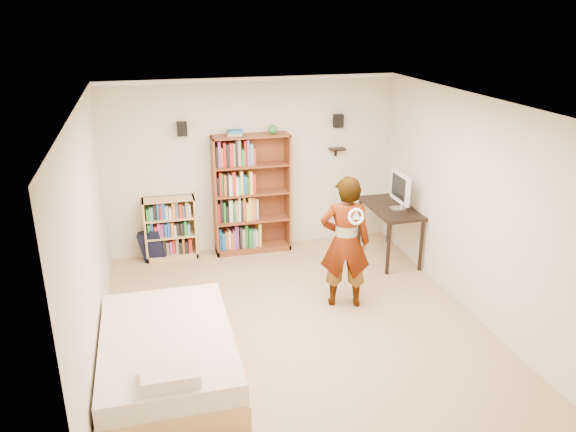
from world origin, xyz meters
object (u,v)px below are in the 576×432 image
object	(u,v)px
tall_bookshelf	(252,195)
computer_desk	(389,232)
daybed	(168,350)
person	(345,242)
low_bookshelf	(170,228)

from	to	relation	value
tall_bookshelf	computer_desk	bearing A→B (deg)	-21.49
daybed	person	size ratio (longest dim) A/B	1.20
daybed	person	bearing A→B (deg)	23.21
tall_bookshelf	daybed	xyz separation A→B (m)	(-1.49, -2.99, -0.63)
computer_desk	tall_bookshelf	bearing A→B (deg)	158.51
tall_bookshelf	computer_desk	xyz separation A→B (m)	(1.98, -0.78, -0.52)
computer_desk	daybed	distance (m)	4.12
computer_desk	daybed	xyz separation A→B (m)	(-3.47, -2.21, -0.10)
person	tall_bookshelf	bearing A→B (deg)	-51.63
low_bookshelf	person	world-z (taller)	person
person	computer_desk	bearing A→B (deg)	-117.29
low_bookshelf	person	xyz separation A→B (m)	(2.08, -2.03, 0.39)
low_bookshelf	computer_desk	distance (m)	3.35
computer_desk	person	size ratio (longest dim) A/B	0.70
low_bookshelf	daybed	world-z (taller)	low_bookshelf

